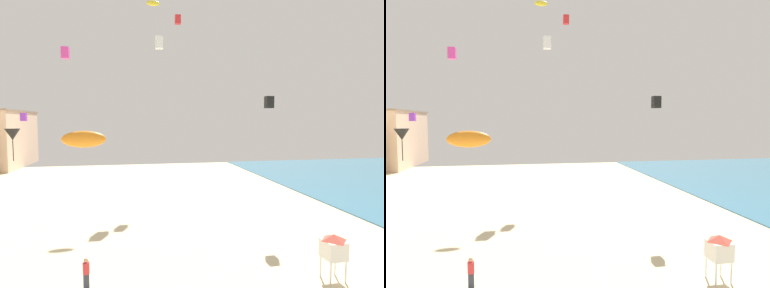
% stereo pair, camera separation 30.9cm
% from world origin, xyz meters
% --- Properties ---
extents(kite_flyer, '(0.34, 0.34, 1.64)m').
position_xyz_m(kite_flyer, '(-1.35, 12.60, 0.92)').
color(kite_flyer, '#383D4C').
rests_on(kite_flyer, ground).
extents(lifeguard_stand, '(1.10, 1.10, 2.55)m').
position_xyz_m(lifeguard_stand, '(11.79, 11.03, 1.84)').
color(lifeguard_stand, white).
rests_on(lifeguard_stand, ground).
extents(kite_orange_parafoil, '(2.29, 0.64, 0.89)m').
position_xyz_m(kite_orange_parafoil, '(-1.45, 13.57, 7.72)').
color(kite_orange_parafoil, orange).
extents(kite_white_box, '(0.90, 0.90, 1.42)m').
position_xyz_m(kite_white_box, '(4.34, 34.33, 18.15)').
color(kite_white_box, white).
extents(kite_red_box, '(0.75, 0.75, 1.18)m').
position_xyz_m(kite_red_box, '(7.34, 39.32, 22.62)').
color(kite_red_box, red).
extents(kite_purple_box, '(0.57, 0.57, 0.90)m').
position_xyz_m(kite_purple_box, '(-10.70, 33.37, 9.20)').
color(kite_purple_box, purple).
extents(kite_black_box, '(0.66, 0.66, 1.04)m').
position_xyz_m(kite_black_box, '(12.90, 21.93, 10.37)').
color(kite_black_box, black).
extents(kite_magenta_box, '(0.50, 0.50, 0.79)m').
position_xyz_m(kite_magenta_box, '(-3.44, 19.58, 13.45)').
color(kite_magenta_box, '#DB3D9E').
extents(kite_yellow_parafoil_2, '(1.68, 0.47, 0.65)m').
position_xyz_m(kite_yellow_parafoil_2, '(3.79, 36.23, 23.42)').
color(kite_yellow_parafoil_2, yellow).
extents(kite_black_delta, '(1.76, 1.76, 4.00)m').
position_xyz_m(kite_black_delta, '(-13.43, 37.74, 7.10)').
color(kite_black_delta, black).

